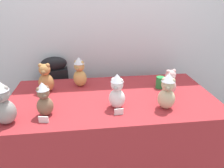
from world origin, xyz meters
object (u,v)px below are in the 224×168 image
object	(u,v)px
teddy_bear_honey	(80,72)
teddy_bear_snow	(117,92)
teddy_bear_caramel	(46,79)
party_cup_green	(160,82)
teddy_bear_blush	(170,83)
display_table	(112,132)
instrument_case	(58,97)
teddy_bear_mocha	(44,100)
teddy_bear_ash	(3,103)
teddy_bear_sand	(167,92)

from	to	relation	value
teddy_bear_honey	teddy_bear_snow	bearing A→B (deg)	-32.48
teddy_bear_caramel	party_cup_green	world-z (taller)	teddy_bear_caramel
teddy_bear_caramel	teddy_bear_blush	xyz separation A→B (m)	(1.09, -0.21, -0.01)
display_table	teddy_bear_blush	xyz separation A→B (m)	(0.51, -0.03, 0.50)
teddy_bear_caramel	teddy_bear_honey	bearing A→B (deg)	19.27
instrument_case	teddy_bear_snow	xyz separation A→B (m)	(0.58, -0.78, 0.42)
instrument_case	teddy_bear_caramel	bearing A→B (deg)	-99.91
teddy_bear_mocha	teddy_bear_honey	bearing A→B (deg)	45.25
teddy_bear_snow	teddy_bear_ash	bearing A→B (deg)	-145.96
teddy_bear_blush	teddy_bear_caramel	bearing A→B (deg)	160.67
teddy_bear_snow	teddy_bear_caramel	size ratio (longest dim) A/B	1.06
teddy_bear_sand	teddy_bear_mocha	bearing A→B (deg)	-159.57
teddy_bear_ash	teddy_bear_sand	xyz separation A→B (m)	(1.17, 0.06, -0.01)
teddy_bear_caramel	teddy_bear_sand	world-z (taller)	teddy_bear_sand
teddy_bear_ash	teddy_bear_caramel	size ratio (longest dim) A/B	1.20
display_table	party_cup_green	distance (m)	0.66
teddy_bear_sand	party_cup_green	world-z (taller)	teddy_bear_sand
display_table	teddy_bear_mocha	world-z (taller)	teddy_bear_mocha
teddy_bear_snow	party_cup_green	distance (m)	0.57
teddy_bear_snow	teddy_bear_honey	world-z (taller)	teddy_bear_honey
teddy_bear_ash	teddy_bear_sand	bearing A→B (deg)	2.40
teddy_bear_ash	teddy_bear_blush	world-z (taller)	teddy_bear_ash
display_table	instrument_case	size ratio (longest dim) A/B	1.82
teddy_bear_ash	teddy_bear_honey	xyz separation A→B (m)	(0.50, 0.58, -0.02)
teddy_bear_sand	teddy_bear_mocha	size ratio (longest dim) A/B	1.12
teddy_bear_mocha	teddy_bear_caramel	bearing A→B (deg)	79.22
teddy_bear_sand	party_cup_green	size ratio (longest dim) A/B	2.69
display_table	instrument_case	distance (m)	0.82
teddy_bear_ash	teddy_bear_honey	world-z (taller)	teddy_bear_ash
teddy_bear_honey	teddy_bear_sand	bearing A→B (deg)	-12.85
teddy_bear_caramel	teddy_bear_sand	distance (m)	1.07
teddy_bear_honey	teddy_bear_mocha	bearing A→B (deg)	-91.58
display_table	teddy_bear_mocha	size ratio (longest dim) A/B	6.76
display_table	teddy_bear_honey	size ratio (longest dim) A/B	6.14
teddy_bear_mocha	party_cup_green	xyz separation A→B (m)	(1.00, 0.37, -0.07)
display_table	teddy_bear_blush	world-z (taller)	teddy_bear_blush
teddy_bear_snow	teddy_bear_blush	world-z (taller)	teddy_bear_snow
teddy_bear_snow	teddy_bear_mocha	bearing A→B (deg)	-150.07
teddy_bear_snow	teddy_bear_mocha	xyz separation A→B (m)	(-0.54, -0.04, -0.01)
teddy_bear_honey	teddy_bear_sand	xyz separation A→B (m)	(0.67, -0.52, 0.00)
display_table	teddy_bear_snow	xyz separation A→B (m)	(0.02, -0.19, 0.53)
teddy_bear_sand	teddy_bear_blush	bearing A→B (deg)	85.44
teddy_bear_honey	instrument_case	bearing A→B (deg)	155.53
teddy_bear_sand	teddy_bear_mocha	world-z (taller)	teddy_bear_sand
teddy_bear_sand	teddy_bear_mocha	xyz separation A→B (m)	(-0.92, 0.02, -0.01)
teddy_bear_ash	party_cup_green	bearing A→B (deg)	18.89
teddy_bear_snow	teddy_bear_mocha	distance (m)	0.54
instrument_case	party_cup_green	bearing A→B (deg)	-31.12
display_table	teddy_bear_caramel	distance (m)	0.80
teddy_bear_ash	teddy_bear_mocha	xyz separation A→B (m)	(0.25, 0.08, -0.03)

